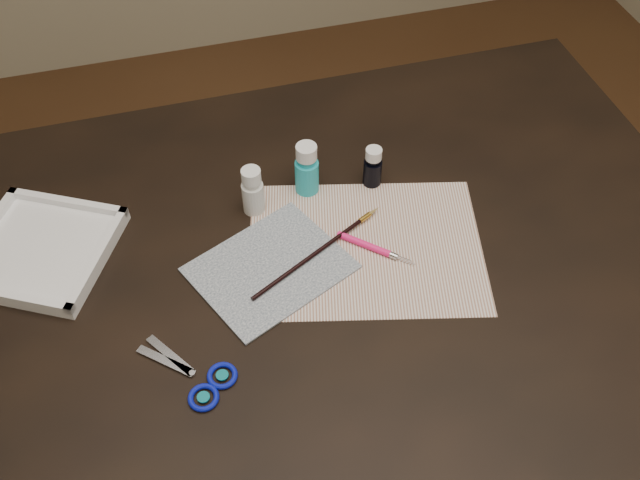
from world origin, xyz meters
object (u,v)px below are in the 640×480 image
object	(u,v)px
canvas	(270,268)
paint_bottle_navy	(373,167)
paint_bottle_cyan	(307,169)
paper	(365,247)
paint_bottle_white	(253,190)
scissors	(181,371)
palette_tray	(41,249)

from	to	relation	value
canvas	paint_bottle_navy	distance (m)	0.25
paint_bottle_cyan	paper	bearing A→B (deg)	-69.42
paint_bottle_white	scissors	world-z (taller)	paint_bottle_white
scissors	paint_bottle_navy	bearing A→B (deg)	-100.39
paper	canvas	xyz separation A→B (m)	(-0.16, -0.00, 0.00)
paint_bottle_white	paint_bottle_cyan	world-z (taller)	paint_bottle_cyan
paper	palette_tray	distance (m)	0.51
canvas	paper	bearing A→B (deg)	1.14
paint_bottle_white	palette_tray	bearing A→B (deg)	-179.06
paint_bottle_cyan	palette_tray	world-z (taller)	paint_bottle_cyan
paint_bottle_cyan	palette_tray	size ratio (longest dim) A/B	0.47
canvas	palette_tray	distance (m)	0.36
paint_bottle_white	scissors	size ratio (longest dim) A/B	0.54
paper	paint_bottle_white	xyz separation A→B (m)	(-0.15, 0.13, 0.04)
paint_bottle_cyan	scissors	bearing A→B (deg)	-131.04
paint_bottle_white	paint_bottle_navy	world-z (taller)	paint_bottle_white
paper	palette_tray	world-z (taller)	palette_tray
paper	scissors	bearing A→B (deg)	-154.79
scissors	palette_tray	bearing A→B (deg)	-14.35
canvas	paint_bottle_navy	xyz separation A→B (m)	(0.21, 0.14, 0.04)
paper	paint_bottle_white	bearing A→B (deg)	139.89
canvas	palette_tray	bearing A→B (deg)	159.60
paint_bottle_cyan	paint_bottle_navy	xyz separation A→B (m)	(0.11, -0.01, -0.01)
paint_bottle_white	paper	bearing A→B (deg)	-40.11
paper	palette_tray	size ratio (longest dim) A/B	1.77
paint_bottle_navy	paint_bottle_cyan	bearing A→B (deg)	172.57
paint_bottle_navy	scissors	xyz separation A→B (m)	(-0.37, -0.28, -0.03)
paint_bottle_cyan	scissors	size ratio (longest dim) A/B	0.59
paint_bottle_navy	paint_bottle_white	bearing A→B (deg)	-178.23
palette_tray	scissors	bearing A→B (deg)	-56.54
paint_bottle_cyan	scissors	world-z (taller)	paint_bottle_cyan
canvas	scissors	xyz separation A→B (m)	(-0.16, -0.15, 0.00)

